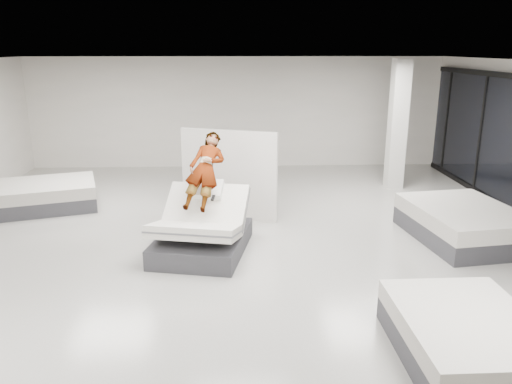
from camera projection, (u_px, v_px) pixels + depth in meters
room at (238, 169)px, 7.89m from camera, size 14.00×14.04×3.20m
hero_bed at (202, 232)px, 8.66m from camera, size 1.80×2.17×1.18m
person at (205, 182)px, 8.73m from camera, size 0.85×1.48×1.37m
remote at (213, 198)px, 8.41m from camera, size 0.08×0.15×0.08m
divider_panel at (229, 175)px, 10.22m from camera, size 1.96×0.77×1.86m
flat_bed_right_far at (464, 223)px, 9.24m from camera, size 1.99×2.48×0.62m
flat_bed_right_near at (466, 338)px, 5.67m from camera, size 1.49×1.98×0.54m
flat_bed_left_far at (46, 195)px, 11.08m from camera, size 2.47×2.13×0.58m
column at (398, 125)px, 12.37m from camera, size 0.40×0.40×3.20m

